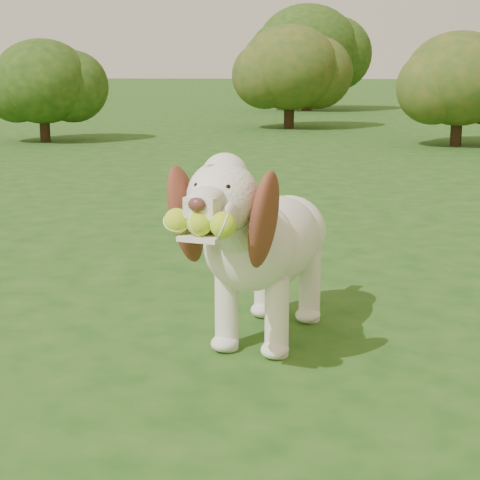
{
  "coord_description": "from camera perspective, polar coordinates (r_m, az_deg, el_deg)",
  "views": [
    {
      "loc": [
        -0.43,
        -3.22,
        1.12
      ],
      "look_at": [
        -0.61,
        -0.4,
        0.47
      ],
      "focal_mm": 60.0,
      "sensor_mm": 36.0,
      "label": 1
    }
  ],
  "objects": [
    {
      "name": "shrub_a",
      "position": [
        11.18,
        -13.88,
        10.89
      ],
      "size": [
        1.32,
        1.32,
        1.36
      ],
      "color": "#382314",
      "rests_on": "ground"
    },
    {
      "name": "shrub_i",
      "position": [
        17.37,
        4.82,
        13.44
      ],
      "size": [
        2.14,
        2.14,
        2.21
      ],
      "color": "#382314",
      "rests_on": "ground"
    },
    {
      "name": "shrub_b",
      "position": [
        12.97,
        3.55,
        12.14
      ],
      "size": [
        1.57,
        1.57,
        1.63
      ],
      "color": "#382314",
      "rests_on": "ground"
    },
    {
      "name": "shrub_c",
      "position": [
        10.71,
        15.33,
        11.0
      ],
      "size": [
        1.4,
        1.4,
        1.45
      ],
      "color": "#382314",
      "rests_on": "ground"
    },
    {
      "name": "ground",
      "position": [
        3.44,
        10.79,
        -6.35
      ],
      "size": [
        80.0,
        80.0,
        0.0
      ],
      "primitive_type": "plane",
      "color": "#1A4814",
      "rests_on": "ground"
    },
    {
      "name": "dog",
      "position": [
        3.13,
        1.62,
        0.16
      ],
      "size": [
        0.65,
        1.22,
        0.8
      ],
      "rotation": [
        0.0,
        0.0,
        -0.3
      ],
      "color": "white",
      "rests_on": "ground"
    }
  ]
}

